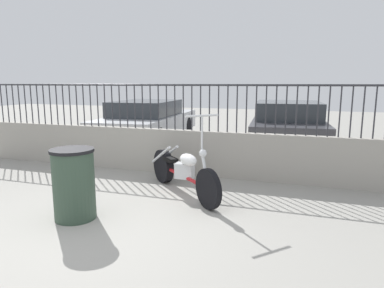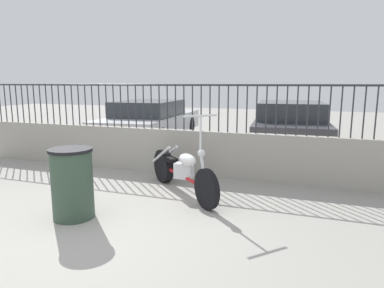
{
  "view_description": "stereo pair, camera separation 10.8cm",
  "coord_description": "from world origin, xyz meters",
  "views": [
    {
      "loc": [
        2.48,
        -3.12,
        1.74
      ],
      "look_at": [
        0.62,
        2.39,
        0.7
      ],
      "focal_mm": 32.0,
      "sensor_mm": 36.0,
      "label": 1
    },
    {
      "loc": [
        2.58,
        -3.09,
        1.74
      ],
      "look_at": [
        0.62,
        2.39,
        0.7
      ],
      "focal_mm": 32.0,
      "sensor_mm": 36.0,
      "label": 2
    }
  ],
  "objects": [
    {
      "name": "car_silver",
      "position": [
        -1.98,
        6.02,
        0.64
      ],
      "size": [
        2.08,
        4.71,
        1.24
      ],
      "rotation": [
        0.0,
        0.0,
        1.65
      ],
      "color": "black",
      "rests_on": "ground_plane"
    },
    {
      "name": "fence_railing",
      "position": [
        0.0,
        2.94,
        1.42
      ],
      "size": [
        8.87,
        0.04,
        0.87
      ],
      "color": "#2D2D33",
      "rests_on": "low_wall"
    },
    {
      "name": "car_dark_grey",
      "position": [
        2.0,
        6.08,
        0.65
      ],
      "size": [
        2.1,
        4.25,
        1.27
      ],
      "rotation": [
        0.0,
        0.0,
        1.66
      ],
      "color": "black",
      "rests_on": "ground_plane"
    },
    {
      "name": "motorcycle_red",
      "position": [
        0.59,
        1.86,
        0.36
      ],
      "size": [
        1.66,
        1.53,
        1.31
      ],
      "rotation": [
        0.0,
        0.0,
        -0.74
      ],
      "color": "black",
      "rests_on": "ground_plane"
    },
    {
      "name": "ground_plane",
      "position": [
        0.0,
        0.0,
        0.0
      ],
      "size": [
        40.0,
        40.0,
        0.0
      ],
      "primitive_type": "plane",
      "color": "gray"
    },
    {
      "name": "trash_bin",
      "position": [
        -0.31,
        0.4,
        0.46
      ],
      "size": [
        0.55,
        0.55,
        0.92
      ],
      "color": "#334738",
      "rests_on": "ground_plane"
    },
    {
      "name": "low_wall",
      "position": [
        0.0,
        2.94,
        0.43
      ],
      "size": [
        8.87,
        0.18,
        0.86
      ],
      "color": "#9E998E",
      "rests_on": "ground_plane"
    }
  ]
}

